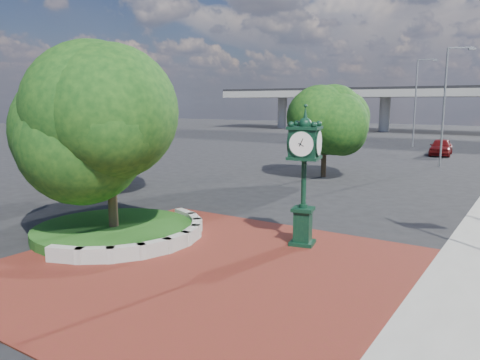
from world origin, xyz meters
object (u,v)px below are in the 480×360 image
at_px(parked_car, 441,147).
at_px(street_lamp_far, 418,96).
at_px(post_clock, 304,171).
at_px(street_lamp_near, 448,98).

relative_size(parked_car, street_lamp_far, 0.48).
relative_size(post_clock, parked_car, 1.05).
height_order(street_lamp_near, street_lamp_far, street_lamp_far).
bearing_deg(parked_car, post_clock, -93.22).
bearing_deg(post_clock, parked_car, 92.32).
bearing_deg(street_lamp_near, street_lamp_far, 110.10).
distance_m(post_clock, street_lamp_near, 25.41).
relative_size(post_clock, street_lamp_far, 0.51).
distance_m(street_lamp_near, street_lamp_far, 16.85).
bearing_deg(street_lamp_far, post_clock, -82.39).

